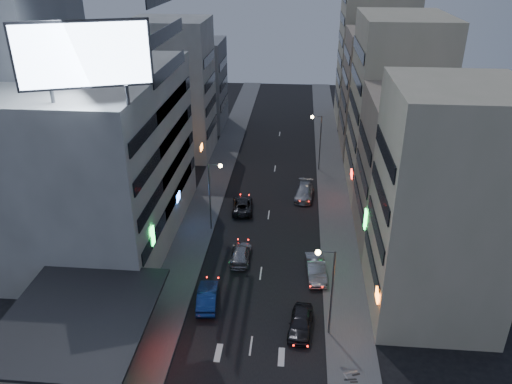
# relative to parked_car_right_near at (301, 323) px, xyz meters

# --- Properties ---
(sidewalk_left) EXTENTS (4.00, 120.00, 0.12)m
(sidewalk_left) POSITION_rel_parked_car_right_near_xyz_m (-11.96, 23.78, -0.73)
(sidewalk_left) COLOR #4C4C4F
(sidewalk_left) RESTS_ON ground
(sidewalk_right) EXTENTS (4.00, 120.00, 0.12)m
(sidewalk_right) POSITION_rel_parked_car_right_near_xyz_m (4.04, 23.78, -0.73)
(sidewalk_right) COLOR #4C4C4F
(sidewalk_right) RESTS_ON ground
(food_court) EXTENTS (11.00, 13.00, 3.88)m
(food_court) POSITION_rel_parked_car_right_near_xyz_m (-17.86, -4.22, 1.19)
(food_court) COLOR beige
(food_court) RESTS_ON ground
(white_building) EXTENTS (14.00, 24.00, 18.00)m
(white_building) POSITION_rel_parked_car_right_near_xyz_m (-20.96, 13.78, 8.21)
(white_building) COLOR beige
(white_building) RESTS_ON ground
(grey_tower) EXTENTS (10.00, 14.00, 34.00)m
(grey_tower) POSITION_rel_parked_car_right_near_xyz_m (-29.96, 16.78, 16.21)
(grey_tower) COLOR gray
(grey_tower) RESTS_ON ground
(shophouse_near) EXTENTS (10.00, 11.00, 20.00)m
(shophouse_near) POSITION_rel_parked_car_right_near_xyz_m (11.04, 4.28, 9.21)
(shophouse_near) COLOR beige
(shophouse_near) RESTS_ON ground
(shophouse_mid) EXTENTS (11.00, 12.00, 16.00)m
(shophouse_mid) POSITION_rel_parked_car_right_near_xyz_m (11.54, 15.78, 7.21)
(shophouse_mid) COLOR tan
(shophouse_mid) RESTS_ON ground
(shophouse_far) EXTENTS (10.00, 14.00, 22.00)m
(shophouse_far) POSITION_rel_parked_car_right_near_xyz_m (11.04, 28.78, 10.21)
(shophouse_far) COLOR beige
(shophouse_far) RESTS_ON ground
(far_left_a) EXTENTS (11.00, 10.00, 20.00)m
(far_left_a) POSITION_rel_parked_car_right_near_xyz_m (-19.46, 38.78, 9.21)
(far_left_a) COLOR beige
(far_left_a) RESTS_ON ground
(far_left_b) EXTENTS (12.00, 10.00, 15.00)m
(far_left_b) POSITION_rel_parked_car_right_near_xyz_m (-19.96, 51.78, 6.71)
(far_left_b) COLOR gray
(far_left_b) RESTS_ON ground
(far_right_a) EXTENTS (11.00, 12.00, 18.00)m
(far_right_a) POSITION_rel_parked_car_right_near_xyz_m (11.54, 43.78, 8.21)
(far_right_a) COLOR tan
(far_right_a) RESTS_ON ground
(far_right_b) EXTENTS (12.00, 12.00, 24.00)m
(far_right_b) POSITION_rel_parked_car_right_near_xyz_m (12.04, 57.78, 11.21)
(far_right_b) COLOR beige
(far_right_b) RESTS_ON ground
(billboard) EXTENTS (9.52, 3.75, 6.20)m
(billboard) POSITION_rel_parked_car_right_near_xyz_m (-16.95, 3.75, 20.87)
(billboard) COLOR #595B60
(billboard) RESTS_ON white_building
(street_lamp_right_near) EXTENTS (1.60, 0.44, 8.02)m
(street_lamp_right_near) POSITION_rel_parked_car_right_near_xyz_m (1.94, -0.22, 4.57)
(street_lamp_right_near) COLOR #595B60
(street_lamp_right_near) RESTS_ON sidewalk_right
(street_lamp_left) EXTENTS (1.60, 0.44, 8.02)m
(street_lamp_left) POSITION_rel_parked_car_right_near_xyz_m (-9.87, 15.78, 4.57)
(street_lamp_left) COLOR #595B60
(street_lamp_left) RESTS_ON sidewalk_left
(street_lamp_right_far) EXTENTS (1.60, 0.44, 8.02)m
(street_lamp_right_far) POSITION_rel_parked_car_right_near_xyz_m (1.94, 33.78, 4.57)
(street_lamp_right_far) COLOR #595B60
(street_lamp_right_far) RESTS_ON sidewalk_right
(parked_car_right_near) EXTENTS (2.38, 4.84, 1.59)m
(parked_car_right_near) POSITION_rel_parked_car_right_near_xyz_m (0.00, 0.00, 0.00)
(parked_car_right_near) COLOR #242328
(parked_car_right_near) RESTS_ON ground
(parked_car_right_mid) EXTENTS (2.18, 5.12, 1.64)m
(parked_car_right_mid) POSITION_rel_parked_car_right_near_xyz_m (1.39, 7.84, 0.03)
(parked_car_right_mid) COLOR #9A9CA2
(parked_car_right_mid) RESTS_ON ground
(parked_car_left) EXTENTS (2.85, 5.39, 1.44)m
(parked_car_left) POSITION_rel_parked_car_right_near_xyz_m (-7.23, 20.69, -0.07)
(parked_car_left) COLOR #232327
(parked_car_left) RESTS_ON ground
(parked_car_right_far) EXTENTS (2.65, 5.58, 1.57)m
(parked_car_right_far) POSITION_rel_parked_car_right_near_xyz_m (0.24, 24.83, -0.01)
(parked_car_right_far) COLOR #94969C
(parked_car_right_far) RESTS_ON ground
(road_car_blue) EXTENTS (2.17, 5.01, 1.60)m
(road_car_blue) POSITION_rel_parked_car_right_near_xyz_m (-8.36, 2.70, 0.01)
(road_car_blue) COLOR navy
(road_car_blue) RESTS_ON ground
(road_car_silver) EXTENTS (2.05, 4.93, 1.42)m
(road_car_silver) POSITION_rel_parked_car_right_near_xyz_m (-6.24, 10.05, -0.08)
(road_car_silver) COLOR #999AA1
(road_car_silver) RESTS_ON ground
(scooter_black_b) EXTENTS (0.74, 1.65, 0.97)m
(scooter_black_b) POSITION_rel_parked_car_right_near_xyz_m (4.20, -4.99, -0.19)
(scooter_black_b) COLOR black
(scooter_black_b) RESTS_ON sidewalk_right
(scooter_silver_b) EXTENTS (1.17, 1.83, 1.06)m
(scooter_silver_b) POSITION_rel_parked_car_right_near_xyz_m (4.33, -4.18, -0.14)
(scooter_silver_b) COLOR #919398
(scooter_silver_b) RESTS_ON sidewalk_right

